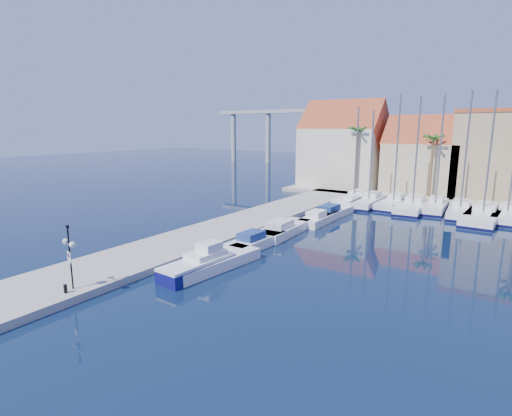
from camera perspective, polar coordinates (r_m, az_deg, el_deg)
The scene contains 26 objects.
ground at distance 21.52m, azimuth -11.48°, elevation -15.56°, with size 260.00×260.00×0.00m, color black.
quay_west at distance 36.47m, azimuth -6.43°, elevation -3.65°, with size 6.00×77.00×0.50m, color gray.
shore_north at distance 62.13m, azimuth 29.86°, elevation 1.15°, with size 54.00×16.00×0.50m, color gray.
lamp_post at distance 25.13m, azimuth -25.13°, elevation -5.12°, with size 1.28×0.52×3.80m.
bollard at distance 25.38m, azimuth -25.57°, elevation -10.37°, with size 0.20×0.20×0.49m, color black.
fishing_boat at distance 27.28m, azimuth -8.08°, elevation -8.01°, with size 2.21×5.77×1.99m.
motorboat_west_0 at distance 28.26m, azimuth -6.25°, elevation -7.59°, with size 3.15×7.69×1.40m.
motorboat_west_1 at distance 32.97m, azimuth -0.11°, elevation -4.74°, with size 2.27×6.35×1.40m.
motorboat_west_2 at distance 36.93m, azimuth 3.86°, elevation -3.00°, with size 2.74×7.58×1.40m.
motorboat_west_3 at distance 41.61m, azimuth 8.90°, elevation -1.46°, with size 2.10×6.28×1.40m.
motorboat_west_4 at distance 44.88m, azimuth 10.76°, elevation -0.59°, with size 2.56×6.93×1.40m.
motorboat_west_5 at distance 50.89m, azimuth 13.61°, elevation 0.70°, with size 1.78×5.16×1.40m.
motorboat_west_6 at distance 53.91m, azimuth 14.80°, elevation 1.23°, with size 2.46×6.37×1.40m.
sailboat_0 at distance 53.50m, azimuth 14.07°, elevation 1.27°, with size 2.74×10.02×12.26m.
sailboat_1 at distance 52.48m, azimuth 15.97°, elevation 0.99°, with size 2.69×9.34×11.74m.
sailboat_2 at distance 52.28m, azimuth 19.21°, elevation 0.79°, with size 2.71×8.96×13.59m.
sailboat_3 at distance 51.28m, azimuth 21.57°, elevation 0.39°, with size 3.23×10.50×13.17m.
sailboat_4 at distance 51.62m, azimuth 24.27°, elevation 0.30°, with size 2.73×8.41×13.30m.
sailboat_5 at distance 50.50m, azimuth 27.17°, elevation -0.21°, with size 3.12×9.35×13.55m.
sailboat_6 at distance 49.27m, azimuth 29.78°, elevation -0.77°, with size 3.73×12.12×13.41m.
sailboat_7 at distance 50.72m, azimuth 32.30°, elevation -0.72°, with size 2.86×9.78×11.72m.
building_0 at distance 64.92m, azimuth 12.37°, elevation 8.36°, with size 12.30×9.00×13.50m.
building_1 at distance 61.61m, azimuth 22.80°, elevation 6.44°, with size 10.30×8.00×11.00m.
palm_0 at distance 58.76m, azimuth 14.33°, elevation 10.48°, with size 2.60×2.60×10.15m.
palm_1 at distance 56.19m, azimuth 24.02°, elevation 8.86°, with size 2.60×2.60×9.15m.
viaduct at distance 109.02m, azimuth 4.90°, elevation 11.66°, with size 48.00×2.20×14.45m.
Camera 1 is at (13.89, -13.29, 9.67)m, focal length 28.00 mm.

